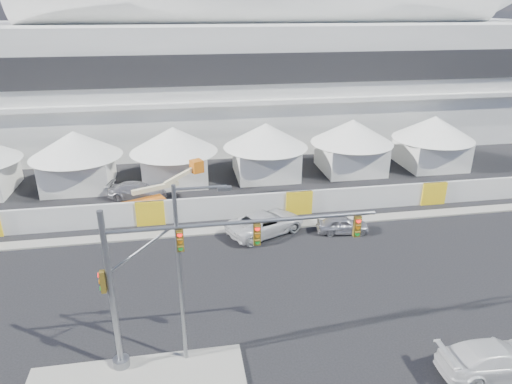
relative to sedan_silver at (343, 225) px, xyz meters
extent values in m
plane|color=black|center=(-8.45, -10.61, -0.67)|extent=(160.00, 160.00, 0.00)
cube|color=gray|center=(11.55, 1.89, -0.61)|extent=(80.00, 1.20, 0.12)
cube|color=silver|center=(-0.45, 31.39, 6.33)|extent=(80.00, 24.00, 14.00)
cube|color=black|center=(-0.45, 19.24, 9.13)|extent=(68.00, 0.30, 3.20)
cube|color=silver|center=(-0.45, 18.99, 5.63)|extent=(72.00, 0.80, 0.50)
cube|color=white|center=(-21.45, 13.39, 0.83)|extent=(6.00, 6.00, 3.00)
cone|color=white|center=(-21.45, 13.39, 3.53)|extent=(8.40, 8.40, 2.40)
cube|color=white|center=(-12.45, 13.39, 0.83)|extent=(6.00, 6.00, 3.00)
cone|color=white|center=(-12.45, 13.39, 3.53)|extent=(8.40, 8.40, 2.40)
cube|color=white|center=(-3.45, 13.39, 0.83)|extent=(6.00, 6.00, 3.00)
cone|color=white|center=(-3.45, 13.39, 3.53)|extent=(8.40, 8.40, 2.40)
cube|color=white|center=(5.55, 13.39, 0.83)|extent=(6.00, 6.00, 3.00)
cone|color=white|center=(5.55, 13.39, 3.53)|extent=(8.40, 8.40, 2.40)
cube|color=white|center=(14.55, 13.39, 0.83)|extent=(6.00, 6.00, 3.00)
cone|color=white|center=(14.55, 13.39, 3.53)|extent=(8.40, 8.40, 2.40)
cube|color=silver|center=(-2.45, 3.89, 0.33)|extent=(70.00, 0.25, 2.00)
imported|color=#AFAEB3|center=(0.00, 0.00, 0.00)|extent=(2.09, 4.09, 1.33)
imported|color=silver|center=(-5.78, 0.96, 0.18)|extent=(5.07, 6.72, 1.70)
imported|color=silver|center=(2.16, -14.85, 0.12)|extent=(2.30, 5.44, 1.57)
imported|color=#BCBBC1|center=(-15.83, 9.35, 0.08)|extent=(3.28, 5.52, 1.50)
cylinder|color=slate|center=(-15.20, -11.62, 3.57)|extent=(0.27, 0.27, 8.17)
cylinder|color=slate|center=(-15.20, -11.62, -0.32)|extent=(0.79, 0.79, 0.40)
cylinder|color=slate|center=(-9.16, -11.62, 6.63)|extent=(12.09, 0.18, 0.18)
cube|color=#594714|center=(-12.02, -11.62, 5.99)|extent=(0.32, 0.22, 1.05)
cube|color=#594714|center=(-8.62, -11.62, 5.99)|extent=(0.32, 0.22, 1.05)
cube|color=#594714|center=(-3.91, -11.62, 5.99)|extent=(0.32, 0.22, 1.05)
cube|color=#594714|center=(-15.49, -11.62, 4.25)|extent=(0.22, 0.32, 1.05)
cylinder|color=slate|center=(-12.14, -11.60, 4.04)|extent=(0.18, 0.18, 9.11)
cylinder|color=slate|center=(-11.03, -11.60, 8.39)|extent=(2.23, 0.12, 0.12)
cube|color=slate|center=(-10.02, -11.60, 8.29)|extent=(0.61, 0.25, 0.15)
cube|color=#CF6513|center=(-15.20, 5.83, -0.08)|extent=(4.18, 3.07, 1.17)
cube|color=beige|center=(-13.93, 5.83, 1.45)|extent=(3.84, 1.94, 0.37)
cube|color=beige|center=(-11.60, 5.83, 2.09)|extent=(2.99, 1.53, 1.29)
cube|color=#CF6513|center=(-10.11, 5.83, 2.62)|extent=(1.25, 1.25, 1.06)
camera|label=1|loc=(-11.70, -29.48, 15.55)|focal=32.00mm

